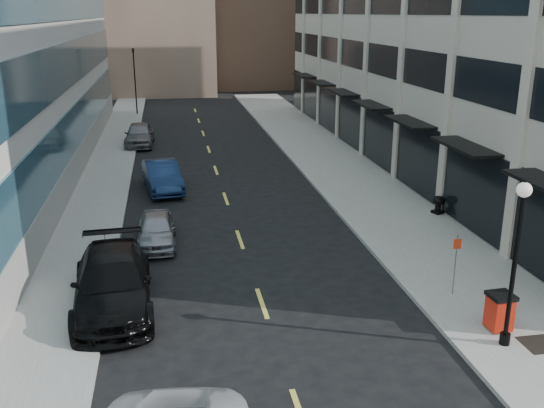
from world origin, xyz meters
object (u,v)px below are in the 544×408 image
object	(u,v)px
traffic_signal	(133,53)
car_silver_sedan	(156,230)
sign_post	(456,256)
car_grey_sedan	(139,134)
car_black_pickup	(113,283)
car_blue_sedan	(162,176)
trash_bin	(500,310)
lamppost	(516,250)
urn_planter	(438,203)

from	to	relation	value
traffic_signal	car_silver_sedan	distance (m)	34.43
sign_post	car_grey_sedan	bearing A→B (deg)	119.94
car_black_pickup	car_silver_sedan	distance (m)	5.63
car_blue_sedan	car_grey_sedan	world-z (taller)	car_grey_sedan
car_silver_sedan	car_grey_sedan	world-z (taller)	car_grey_sedan
sign_post	car_black_pickup	bearing A→B (deg)	-179.13
traffic_signal	trash_bin	size ratio (longest dim) A/B	5.99
lamppost	sign_post	world-z (taller)	lamppost
car_blue_sedan	car_grey_sedan	size ratio (longest dim) A/B	1.00
car_black_pickup	sign_post	size ratio (longest dim) A/B	2.86
car_grey_sedan	car_blue_sedan	bearing A→B (deg)	-80.11
car_silver_sedan	traffic_signal	bearing A→B (deg)	93.83
car_silver_sedan	sign_post	distance (m)	11.96
traffic_signal	trash_bin	world-z (taller)	traffic_signal
traffic_signal	car_black_pickup	distance (m)	39.77
car_blue_sedan	lamppost	size ratio (longest dim) A/B	0.98
traffic_signal	car_blue_sedan	bearing A→B (deg)	-84.92
car_silver_sedan	sign_post	xyz separation A→B (m)	(9.86, -6.72, 0.88)
car_grey_sedan	trash_bin	distance (m)	31.44
car_black_pickup	car_blue_sedan	bearing A→B (deg)	80.01
traffic_signal	trash_bin	distance (m)	45.13
car_blue_sedan	trash_bin	distance (m)	19.90
car_blue_sedan	urn_planter	size ratio (longest dim) A/B	5.73
car_black_pickup	urn_planter	world-z (taller)	car_black_pickup
traffic_signal	car_grey_sedan	distance (m)	14.76
sign_post	urn_planter	size ratio (longest dim) A/B	2.52
car_grey_sedan	traffic_signal	bearing A→B (deg)	95.16
lamppost	car_black_pickup	bearing A→B (deg)	157.96
traffic_signal	car_blue_sedan	size ratio (longest dim) A/B	1.44
car_grey_sedan	sign_post	bearing A→B (deg)	-65.05
traffic_signal	urn_planter	size ratio (longest dim) A/B	8.27
car_black_pickup	trash_bin	distance (m)	12.04
trash_bin	lamppost	xyz separation A→B (m)	(-0.25, -0.82, 2.26)
car_silver_sedan	urn_planter	world-z (taller)	car_silver_sedan
car_silver_sedan	car_blue_sedan	world-z (taller)	car_blue_sedan
car_grey_sedan	sign_post	distance (m)	29.07
car_black_pickup	car_silver_sedan	world-z (taller)	car_black_pickup
traffic_signal	lamppost	world-z (taller)	traffic_signal
trash_bin	urn_planter	size ratio (longest dim) A/B	1.38
car_silver_sedan	car_blue_sedan	bearing A→B (deg)	88.58
traffic_signal	urn_planter	xyz separation A→B (m)	(15.10, -32.54, -5.06)
sign_post	lamppost	bearing A→B (deg)	-82.73
car_silver_sedan	urn_planter	distance (m)	13.14
car_black_pickup	trash_bin	world-z (taller)	car_black_pickup
lamppost	urn_planter	size ratio (longest dim) A/B	5.83
car_grey_sedan	trash_bin	world-z (taller)	car_grey_sedan
traffic_signal	lamppost	size ratio (longest dim) A/B	1.42
traffic_signal	sign_post	distance (m)	42.63
car_blue_sedan	trash_bin	xyz separation A→B (m)	(9.85, -17.29, -0.02)
car_silver_sedan	urn_planter	bearing A→B (deg)	6.77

